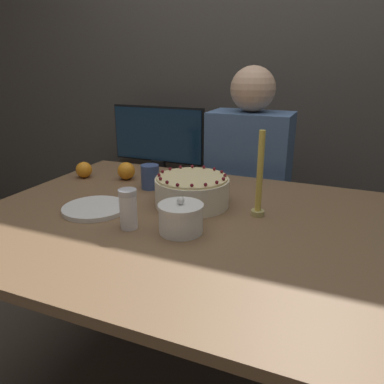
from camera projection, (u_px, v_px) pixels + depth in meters
name	position (u px, v px, depth m)	size (l,w,h in m)	color
wall_behind	(271.00, 54.00, 2.31)	(8.00, 0.05, 2.60)	#4C4742
dining_table	(176.00, 245.00, 1.30)	(1.37, 1.09, 0.76)	brown
cake	(192.00, 191.00, 1.35)	(0.27, 0.27, 0.12)	#EFE5CC
sugar_bowl	(181.00, 218.00, 1.14)	(0.14, 0.14, 0.11)	white
sugar_shaker	(128.00, 209.00, 1.16)	(0.06, 0.06, 0.13)	white
plate_stack	(95.00, 208.00, 1.32)	(0.23, 0.23, 0.02)	white
candle	(259.00, 182.00, 1.24)	(0.05, 0.05, 0.29)	tan
cup	(150.00, 177.00, 1.53)	(0.07, 0.07, 0.10)	#384C7F
orange_fruit_0	(84.00, 170.00, 1.69)	(0.07, 0.07, 0.07)	orange
orange_fruit_1	(126.00, 171.00, 1.66)	(0.08, 0.08, 0.08)	orange
person_man_blue_shirt	(247.00, 205.00, 1.97)	(0.40, 0.34, 1.24)	#473D33
side_cabinet	(160.00, 207.00, 2.62)	(0.72, 0.49, 0.58)	#382D23
tv_monitor	(158.00, 136.00, 2.46)	(0.65, 0.10, 0.40)	black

